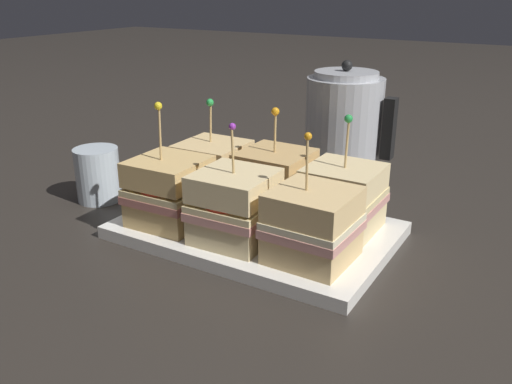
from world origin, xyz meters
name	(u,v)px	position (x,y,z in m)	size (l,w,h in m)	color
ground_plane	(256,236)	(0.00, 0.00, 0.00)	(6.00, 6.00, 0.00)	#2D2823
serving_platter	(256,230)	(0.00, 0.00, 0.01)	(0.38, 0.25, 0.02)	white
sandwich_front_left	(169,191)	(-0.11, -0.06, 0.07)	(0.11, 0.11, 0.18)	tan
sandwich_front_center	(237,207)	(0.00, -0.06, 0.07)	(0.11, 0.11, 0.16)	beige
sandwich_front_right	(313,225)	(0.11, -0.05, 0.06)	(0.11, 0.11, 0.16)	#DBB77A
sandwich_back_left	(213,171)	(-0.11, 0.06, 0.06)	(0.11, 0.11, 0.16)	#DBB77A
sandwich_back_center	(275,182)	(0.00, 0.05, 0.07)	(0.10, 0.11, 0.16)	tan
sandwich_back_right	(343,198)	(0.11, 0.05, 0.06)	(0.10, 0.10, 0.17)	beige
kettle_steel	(346,126)	(0.00, 0.32, 0.10)	(0.16, 0.14, 0.22)	#B7BABF
drinking_glass	(98,174)	(-0.30, -0.01, 0.05)	(0.07, 0.07, 0.09)	silver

